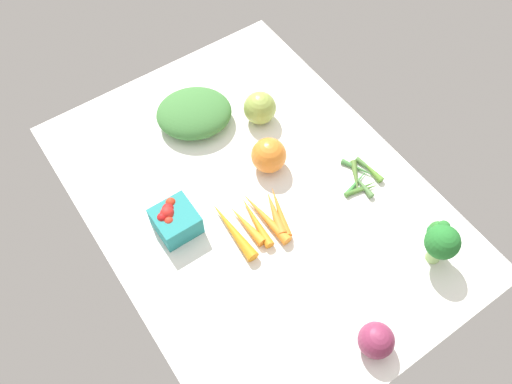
{
  "coord_description": "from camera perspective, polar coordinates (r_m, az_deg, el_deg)",
  "views": [
    {
      "loc": [
        -56.07,
        38.7,
        113.77
      ],
      "look_at": [
        0.0,
        0.0,
        4.0
      ],
      "focal_mm": 37.13,
      "sensor_mm": 36.0,
      "label": 1
    }
  ],
  "objects": [
    {
      "name": "heirloom_tomato_orange",
      "position": [
        1.32,
        1.39,
        3.98
      ],
      "size": [
        8.95,
        8.95,
        8.95
      ],
      "primitive_type": "sphere",
      "color": "orange",
      "rests_on": "tablecloth"
    },
    {
      "name": "carrot_bunch",
      "position": [
        1.26,
        0.01,
        -3.07
      ],
      "size": [
        18.61,
        17.24,
        3.0
      ],
      "color": "orange",
      "rests_on": "tablecloth"
    },
    {
      "name": "berry_basket",
      "position": [
        1.25,
        -8.79,
        -2.96
      ],
      "size": [
        9.53,
        9.53,
        7.61
      ],
      "color": "teal",
      "rests_on": "tablecloth"
    },
    {
      "name": "heirloom_tomato_green",
      "position": [
        1.42,
        0.42,
        9.04
      ],
      "size": [
        8.75,
        8.75,
        8.75
      ],
      "primitive_type": "sphere",
      "color": "#96AB4A",
      "rests_on": "tablecloth"
    },
    {
      "name": "broccoli_head",
      "position": [
        1.23,
        19.29,
        -4.9
      ],
      "size": [
        8.79,
        7.84,
        11.99
      ],
      "color": "#9BC473",
      "rests_on": "tablecloth"
    },
    {
      "name": "leafy_greens_clump",
      "position": [
        1.43,
        -6.82,
        8.39
      ],
      "size": [
        24.41,
        25.61,
        6.79
      ],
      "primitive_type": "ellipsoid",
      "rotation": [
        0.0,
        0.0,
        2.71
      ],
      "color": "#3F7A39",
      "rests_on": "tablecloth"
    },
    {
      "name": "tablecloth",
      "position": [
        1.32,
        -0.0,
        -0.69
      ],
      "size": [
        104.0,
        76.0,
        2.0
      ],
      "primitive_type": "cube",
      "color": "white",
      "rests_on": "ground"
    },
    {
      "name": "okra_pile",
      "position": [
        1.36,
        11.41,
        1.57
      ],
      "size": [
        12.89,
        11.71,
        1.81
      ],
      "color": "#488742",
      "rests_on": "tablecloth"
    },
    {
      "name": "red_onion_center",
      "position": [
        1.15,
        12.82,
        -15.31
      ],
      "size": [
        7.62,
        7.62,
        7.62
      ],
      "primitive_type": "sphere",
      "color": "#852D4D",
      "rests_on": "tablecloth"
    }
  ]
}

